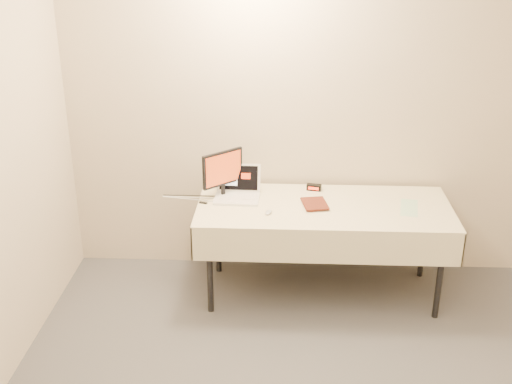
{
  "coord_description": "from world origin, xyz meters",
  "views": [
    {
      "loc": [
        -0.3,
        -2.25,
        2.67
      ],
      "look_at": [
        -0.5,
        1.99,
        0.86
      ],
      "focal_mm": 45.0,
      "sensor_mm": 36.0,
      "label": 1
    }
  ],
  "objects_px": {
    "table": "(324,213)",
    "monitor": "(223,171)",
    "book": "(304,192)",
    "laptop": "(238,190)"
  },
  "relations": [
    {
      "from": "laptop",
      "to": "monitor",
      "type": "relative_size",
      "value": 0.95
    },
    {
      "from": "table",
      "to": "monitor",
      "type": "relative_size",
      "value": 5.15
    },
    {
      "from": "laptop",
      "to": "book",
      "type": "height_order",
      "value": "book"
    },
    {
      "from": "monitor",
      "to": "book",
      "type": "height_order",
      "value": "monitor"
    },
    {
      "from": "table",
      "to": "monitor",
      "type": "height_order",
      "value": "monitor"
    },
    {
      "from": "monitor",
      "to": "laptop",
      "type": "bearing_deg",
      "value": -40.47
    },
    {
      "from": "monitor",
      "to": "book",
      "type": "relative_size",
      "value": 1.57
    },
    {
      "from": "laptop",
      "to": "book",
      "type": "relative_size",
      "value": 1.48
    },
    {
      "from": "monitor",
      "to": "book",
      "type": "distance_m",
      "value": 0.63
    },
    {
      "from": "table",
      "to": "book",
      "type": "height_order",
      "value": "book"
    }
  ]
}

